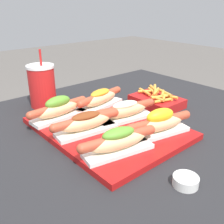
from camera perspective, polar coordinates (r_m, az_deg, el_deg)
The scene contains 11 objects.
patio_table at distance 1.08m, azimuth 3.37°, elevation -21.22°, with size 1.03×1.19×0.74m.
serving_tray at distance 0.83m, azimuth -1.04°, elevation -3.45°, with size 0.46×0.36×0.02m.
hot_dog_0 at distance 0.88m, azimuth -11.59°, elevation 0.71°, with size 0.07×0.23×0.08m.
hot_dog_1 at distance 0.78m, azimuth -5.63°, elevation -2.30°, with size 0.08×0.23×0.06m.
hot_dog_2 at distance 0.67m, azimuth 1.39°, elevation -6.35°, with size 0.10×0.22×0.07m.
hot_dog_3 at distance 0.96m, azimuth -2.57°, elevation 2.97°, with size 0.09×0.23×0.07m.
hot_dog_4 at distance 0.86m, azimuth 2.99°, elevation 0.36°, with size 0.09×0.23×0.06m.
hot_dog_5 at distance 0.77m, azimuth 10.32°, elevation -2.38°, with size 0.10×0.22×0.08m.
sauce_bowl at distance 0.62m, azimuth 15.74°, elevation -14.17°, with size 0.06×0.06×0.02m.
drink_cup at distance 1.04m, azimuth -14.97°, elevation 5.54°, with size 0.10×0.10×0.22m.
fries_basket at distance 1.04m, azimuth 9.72°, elevation 2.52°, with size 0.19×0.14×0.06m.
Camera 1 is at (0.55, -0.55, 1.12)m, focal length 42.00 mm.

